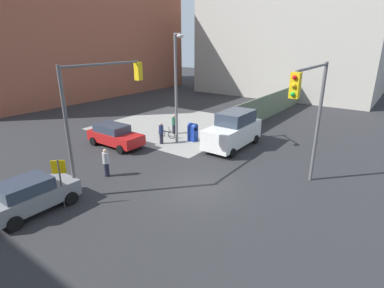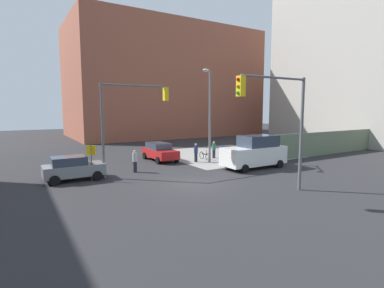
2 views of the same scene
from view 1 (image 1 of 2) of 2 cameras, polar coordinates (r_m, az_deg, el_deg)
The scene contains 19 objects.
ground_plane at distance 16.27m, azimuth 1.53°, elevation -8.31°, with size 120.00×120.00×0.00m, color #28282B.
sidewalk_corner at distance 28.07m, azimuth -3.10°, elevation 3.64°, with size 12.00×12.00×0.01m, color gray.
construction_fence at distance 32.49m, azimuth 15.12°, elevation 7.31°, with size 19.74×0.12×2.40m, color #607056.
building_warehouse_north at distance 49.72m, azimuth -23.32°, elevation 19.80°, with size 32.00×18.00×18.63m.
building_loft_east at distance 50.39m, azimuth 19.95°, elevation 21.91°, with size 20.00×24.00×21.67m.
smokestack at distance 55.26m, azimuth -7.93°, elevation 19.15°, with size 1.80×1.80×15.32m, color brown.
traffic_signal_nw_corner at distance 16.01m, azimuth -17.29°, elevation 7.89°, with size 5.13×0.36×6.50m.
traffic_signal_se_corner at distance 15.27m, azimuth 21.74°, elevation 6.83°, with size 4.95×0.36×6.50m.
street_lamp_corner at distance 21.90m, azimuth -2.96°, elevation 11.78°, with size 2.01×2.04×8.00m.
warning_sign_two_way at distance 15.10m, azimuth -23.88°, elevation -5.46°, with size 0.48×0.48×2.40m.
mailbox_blue at distance 23.38m, azimuth 0.14°, elevation 2.40°, with size 0.56×0.64×1.43m.
sedan_gray at distance 15.68m, azimuth -28.31°, elevation -8.47°, with size 3.83×2.02×1.62m.
coupe_red at distance 22.93m, azimuth -14.52°, elevation 1.64°, with size 2.02×4.43×1.62m.
van_white_delivery at distance 22.14m, azimuth 7.87°, elevation 2.65°, with size 5.40×2.32×2.62m.
pedestrian_crossing at distance 25.24m, azimuth -3.47°, elevation 3.81°, with size 0.36×0.36×1.62m.
pedestrian_waiting at distance 17.92m, azimuth -16.06°, elevation -3.35°, with size 0.36×0.36×1.68m.
pedestrian_walking_north at distance 22.77m, azimuth -5.88°, elevation 2.12°, with size 0.36×0.36×1.68m.
bicycle_leaning_on_fence at distance 24.37m, azimuth -4.87°, elevation 2.01°, with size 0.05×1.75×0.97m.
bicycle_at_crosswalk at distance 16.68m, azimuth -30.79°, elevation -9.19°, with size 1.75×0.05×0.97m.
Camera 1 is at (-11.90, -8.18, 7.51)m, focal length 28.00 mm.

